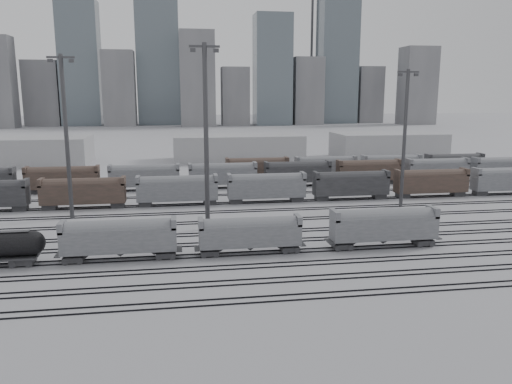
{
  "coord_description": "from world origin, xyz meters",
  "views": [
    {
      "loc": [
        -8.69,
        -61.0,
        20.6
      ],
      "look_at": [
        4.42,
        22.31,
        4.0
      ],
      "focal_mm": 35.0,
      "sensor_mm": 36.0,
      "label": 1
    }
  ],
  "objects": [
    {
      "name": "bg_string_near",
      "position": [
        8.0,
        32.0,
        2.8
      ],
      "size": [
        151.0,
        3.0,
        5.6
      ],
      "color": "gray",
      "rests_on": "ground"
    },
    {
      "name": "light_mast_c",
      "position": [
        -4.46,
        13.89,
        14.81
      ],
      "size": [
        4.47,
        0.71,
        27.92
      ],
      "color": "#3B3B3E",
      "rests_on": "ground"
    },
    {
      "name": "ground",
      "position": [
        0.0,
        0.0,
        0.0
      ],
      "size": [
        900.0,
        900.0,
        0.0
      ],
      "primitive_type": "plane",
      "color": "silver",
      "rests_on": "ground"
    },
    {
      "name": "light_mast_d",
      "position": [
        31.99,
        24.21,
        13.23
      ],
      "size": [
        3.99,
        0.64,
        24.94
      ],
      "color": "#3B3B3E",
      "rests_on": "ground"
    },
    {
      "name": "warehouse_left",
      "position": [
        -60.0,
        95.0,
        4.0
      ],
      "size": [
        50.0,
        18.0,
        8.0
      ],
      "primitive_type": "cube",
      "color": "#ADADAF",
      "rests_on": "ground"
    },
    {
      "name": "light_mast_b",
      "position": [
        -26.63,
        24.42,
        14.25
      ],
      "size": [
        4.3,
        0.69,
        26.87
      ],
      "color": "#3B3B3E",
      "rests_on": "ground"
    },
    {
      "name": "crane_left",
      "position": [
        -28.74,
        305.0,
        57.39
      ],
      "size": [
        42.0,
        1.8,
        100.0
      ],
      "color": "#3B3B3E",
      "rests_on": "ground"
    },
    {
      "name": "hopper_car_b",
      "position": [
        0.29,
        1.0,
        2.95
      ],
      "size": [
        13.37,
        2.66,
        4.78
      ],
      "color": "#262629",
      "rests_on": "ground"
    },
    {
      "name": "bg_string_mid",
      "position": [
        18.0,
        48.0,
        2.8
      ],
      "size": [
        151.0,
        3.0,
        5.6
      ],
      "color": "#262629",
      "rests_on": "ground"
    },
    {
      "name": "bg_string_far",
      "position": [
        35.5,
        56.0,
        2.8
      ],
      "size": [
        66.0,
        3.0,
        5.6
      ],
      "color": "brown",
      "rests_on": "ground"
    },
    {
      "name": "crane_right",
      "position": [
        91.26,
        305.0,
        57.39
      ],
      "size": [
        42.0,
        1.8,
        100.0
      ],
      "color": "#3B3B3E",
      "rests_on": "ground"
    },
    {
      "name": "warehouse_mid",
      "position": [
        10.0,
        95.0,
        4.0
      ],
      "size": [
        40.0,
        18.0,
        8.0
      ],
      "primitive_type": "cube",
      "color": "#ADADAF",
      "rests_on": "ground"
    },
    {
      "name": "hopper_car_c",
      "position": [
        18.67,
        1.0,
        3.24
      ],
      "size": [
        14.64,
        2.91,
        5.24
      ],
      "color": "#262629",
      "rests_on": "ground"
    },
    {
      "name": "skyline",
      "position": [
        10.84,
        280.0,
        34.73
      ],
      "size": [
        316.0,
        22.4,
        95.0
      ],
      "color": "gray",
      "rests_on": "ground"
    },
    {
      "name": "warehouse_right",
      "position": [
        60.0,
        95.0,
        4.0
      ],
      "size": [
        35.0,
        18.0,
        8.0
      ],
      "primitive_type": "cube",
      "color": "#ADADAF",
      "rests_on": "ground"
    },
    {
      "name": "tracks",
      "position": [
        0.0,
        17.5,
        0.08
      ],
      "size": [
        220.0,
        71.5,
        0.16
      ],
      "color": "black",
      "rests_on": "ground"
    },
    {
      "name": "hopper_car_a",
      "position": [
        -16.25,
        1.0,
        3.14
      ],
      "size": [
        14.21,
        2.82,
        5.08
      ],
      "color": "#262629",
      "rests_on": "ground"
    }
  ]
}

